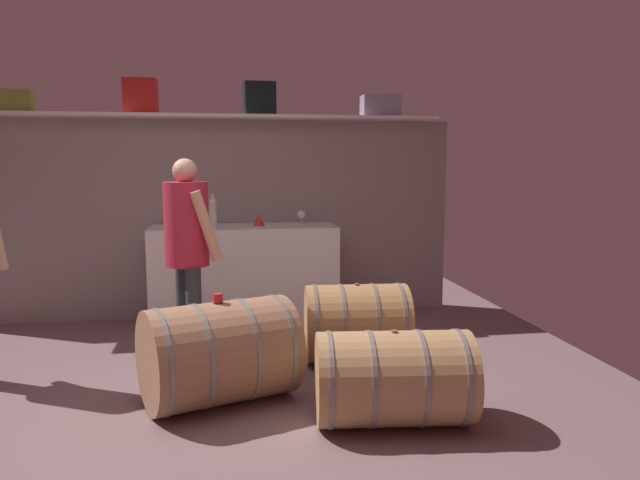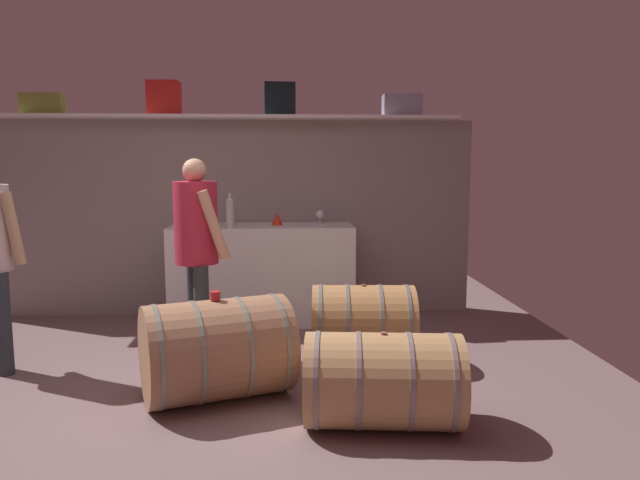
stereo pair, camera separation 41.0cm
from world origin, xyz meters
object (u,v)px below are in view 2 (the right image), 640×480
at_px(toolcase_grey, 402,105).
at_px(work_cabinet, 263,274).
at_px(toolcase_black, 279,99).
at_px(wine_barrel_near, 217,349).
at_px(tasting_cup, 215,296).
at_px(wine_barrel_far, 383,381).
at_px(wine_bottle_clear, 230,212).
at_px(red_funnel, 277,219).
at_px(wine_glass, 320,215).
at_px(toolcase_olive, 43,104).
at_px(visitor_tasting, 197,238).
at_px(toolcase_red, 164,98).
at_px(wine_barrel_flank, 363,324).

height_order(toolcase_grey, work_cabinet, toolcase_grey).
xyz_separation_m(toolcase_black, wine_barrel_near, (-0.41, -2.14, -1.82)).
distance_m(toolcase_black, tasting_cup, 2.62).
bearing_deg(wine_barrel_far, wine_bottle_clear, 121.91).
bearing_deg(red_funnel, wine_glass, 9.12).
bearing_deg(wine_barrel_far, work_cabinet, 113.96).
distance_m(toolcase_olive, visitor_tasting, 2.36).
xyz_separation_m(red_funnel, visitor_tasting, (-0.61, -1.10, -0.03)).
relative_size(wine_bottle_clear, wine_barrel_near, 0.29).
bearing_deg(toolcase_black, wine_barrel_far, -80.66).
relative_size(toolcase_red, wine_barrel_far, 0.33).
height_order(toolcase_black, wine_bottle_clear, toolcase_black).
relative_size(toolcase_olive, tasting_cup, 5.75).
bearing_deg(wine_barrel_far, toolcase_grey, 83.27).
relative_size(toolcase_grey, work_cabinet, 0.21).
xyz_separation_m(toolcase_grey, tasting_cup, (-1.62, -2.14, -1.40)).
relative_size(wine_bottle_clear, wine_barrel_far, 0.33).
bearing_deg(wine_barrel_flank, wine_bottle_clear, 140.45).
xyz_separation_m(work_cabinet, tasting_cup, (-0.24, -1.92, 0.22)).
relative_size(toolcase_red, wine_barrel_flank, 0.39).
relative_size(toolcase_olive, visitor_tasting, 0.24).
distance_m(toolcase_olive, wine_barrel_near, 3.32).
relative_size(toolcase_red, work_cabinet, 0.18).
bearing_deg(wine_barrel_far, red_funnel, 110.73).
relative_size(toolcase_red, wine_glass, 2.33).
bearing_deg(wine_glass, work_cabinet, -172.13).
xyz_separation_m(toolcase_olive, wine_barrel_near, (1.83, -2.14, -1.76)).
bearing_deg(toolcase_black, red_funnel, -102.42).
relative_size(toolcase_black, work_cabinet, 0.18).
xyz_separation_m(wine_bottle_clear, red_funnel, (0.43, 0.23, -0.09)).
bearing_deg(wine_barrel_flank, toolcase_grey, 73.24).
xyz_separation_m(wine_bottle_clear, wine_glass, (0.85, 0.30, -0.06)).
xyz_separation_m(red_funnel, wine_barrel_near, (-0.38, -1.93, -0.67)).
bearing_deg(toolcase_black, tasting_cup, -104.59).
relative_size(work_cabinet, wine_bottle_clear, 5.44).
height_order(toolcase_grey, visitor_tasting, toolcase_grey).
relative_size(wine_barrel_far, visitor_tasting, 0.61).
distance_m(red_funnel, tasting_cup, 1.99).
height_order(toolcase_red, wine_barrel_far, toolcase_red).
distance_m(toolcase_grey, tasting_cup, 3.02).
relative_size(wine_barrel_near, visitor_tasting, 0.69).
bearing_deg(tasting_cup, wine_glass, 68.17).
distance_m(toolcase_black, wine_glass, 1.19).
height_order(wine_barrel_near, wine_barrel_flank, wine_barrel_near).
relative_size(toolcase_olive, wine_glass, 2.73).
height_order(toolcase_red, visitor_tasting, toolcase_red).
distance_m(wine_bottle_clear, visitor_tasting, 0.90).
xyz_separation_m(work_cabinet, visitor_tasting, (-0.46, -1.09, 0.50)).
xyz_separation_m(toolcase_olive, toolcase_grey, (3.45, 0.00, 0.00)).
bearing_deg(red_funnel, work_cabinet, -175.76).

